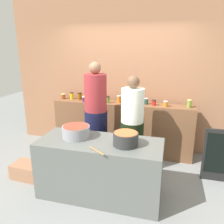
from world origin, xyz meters
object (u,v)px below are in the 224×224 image
at_px(preserve_jar_4, 94,98).
at_px(cook_with_tongs, 96,121).
at_px(preserve_jar_0, 63,96).
at_px(preserve_jar_6, 108,100).
at_px(cooking_pot_center, 126,139).
at_px(wooden_spoon, 97,151).
at_px(preserve_jar_14, 189,104).
at_px(preserve_jar_9, 129,100).
at_px(preserve_jar_12, 154,103).
at_px(chalkboard_sign, 218,155).
at_px(preserve_jar_10, 140,101).
at_px(preserve_jar_13, 166,104).
at_px(preserve_jar_5, 101,99).
at_px(cooking_pot_left, 76,132).
at_px(cook_in_cap, 132,131).
at_px(preserve_jar_7, 119,99).
at_px(preserve_jar_8, 125,99).
at_px(preserve_jar_1, 72,96).
at_px(preserve_jar_11, 146,101).
at_px(preserve_jar_3, 84,99).
at_px(preserve_jar_2, 80,96).

relative_size(preserve_jar_4, cook_with_tongs, 0.06).
relative_size(preserve_jar_0, preserve_jar_6, 0.82).
relative_size(cooking_pot_center, wooden_spoon, 1.15).
relative_size(preserve_jar_14, wooden_spoon, 0.50).
relative_size(preserve_jar_9, preserve_jar_12, 1.46).
relative_size(cooking_pot_center, chalkboard_sign, 0.38).
height_order(preserve_jar_10, preserve_jar_13, preserve_jar_10).
bearing_deg(preserve_jar_10, cooking_pot_center, -88.71).
bearing_deg(preserve_jar_10, preserve_jar_5, -176.30).
bearing_deg(preserve_jar_0, cooking_pot_center, -42.18).
distance_m(preserve_jar_9, cooking_pot_left, 1.43).
xyz_separation_m(preserve_jar_0, cook_in_cap, (1.57, -0.71, -0.34)).
bearing_deg(cook_in_cap, preserve_jar_13, 51.50).
bearing_deg(preserve_jar_12, preserve_jar_13, -9.52).
xyz_separation_m(preserve_jar_4, preserve_jar_7, (0.52, -0.04, 0.02)).
height_order(preserve_jar_13, preserve_jar_14, preserve_jar_14).
distance_m(preserve_jar_8, wooden_spoon, 1.79).
bearing_deg(preserve_jar_12, cook_in_cap, -113.24).
distance_m(preserve_jar_7, preserve_jar_10, 0.40).
bearing_deg(cook_with_tongs, preserve_jar_13, 26.60).
bearing_deg(preserve_jar_1, chalkboard_sign, -13.84).
bearing_deg(cooking_pot_left, preserve_jar_10, 62.72).
relative_size(preserve_jar_6, cook_in_cap, 0.08).
distance_m(wooden_spoon, chalkboard_sign, 1.98).
relative_size(preserve_jar_6, preserve_jar_13, 1.27).
height_order(preserve_jar_9, preserve_jar_12, preserve_jar_9).
relative_size(preserve_jar_0, preserve_jar_10, 0.94).
relative_size(preserve_jar_9, chalkboard_sign, 0.17).
bearing_deg(preserve_jar_0, preserve_jar_5, -5.77).
distance_m(preserve_jar_0, preserve_jar_6, 0.99).
distance_m(preserve_jar_0, preserve_jar_11, 1.71).
height_order(preserve_jar_6, chalkboard_sign, preserve_jar_6).
bearing_deg(preserve_jar_5, preserve_jar_7, 11.25).
height_order(preserve_jar_3, preserve_jar_7, preserve_jar_7).
bearing_deg(cooking_pot_center, wooden_spoon, -137.37).
height_order(preserve_jar_9, wooden_spoon, preserve_jar_9).
bearing_deg(preserve_jar_1, preserve_jar_13, -3.69).
relative_size(preserve_jar_0, preserve_jar_12, 1.07).
distance_m(preserve_jar_7, preserve_jar_12, 0.67).
bearing_deg(preserve_jar_8, preserve_jar_0, -178.96).
distance_m(preserve_jar_7, preserve_jar_14, 1.28).
bearing_deg(wooden_spoon, preserve_jar_0, 127.00).
xyz_separation_m(preserve_jar_6, preserve_jar_13, (1.08, 0.00, -0.01)).
xyz_separation_m(preserve_jar_8, cooking_pot_center, (0.33, -1.49, -0.18)).
distance_m(preserve_jar_3, cooking_pot_left, 1.34).
distance_m(preserve_jar_2, preserve_jar_6, 0.63).
height_order(preserve_jar_0, preserve_jar_5, preserve_jar_5).
relative_size(preserve_jar_9, preserve_jar_11, 1.27).
bearing_deg(preserve_jar_0, preserve_jar_1, 7.87).
relative_size(preserve_jar_0, preserve_jar_7, 0.78).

